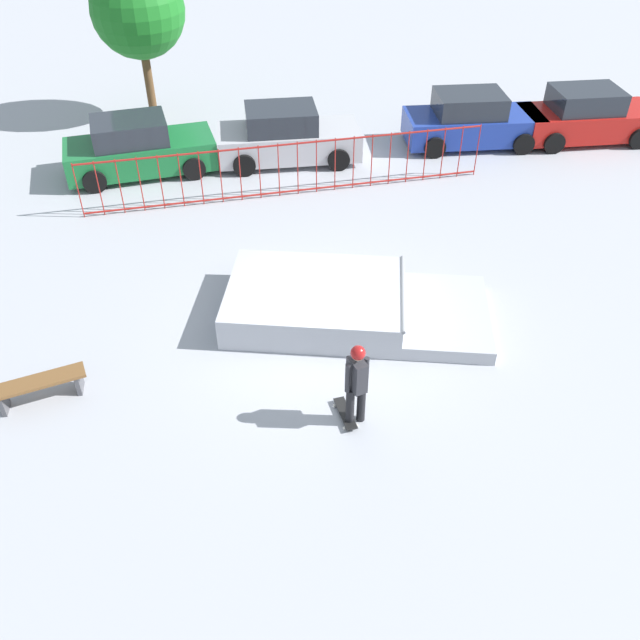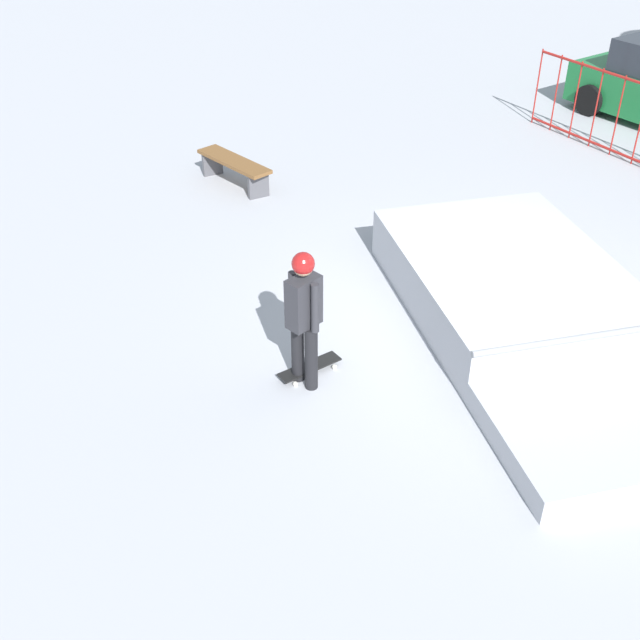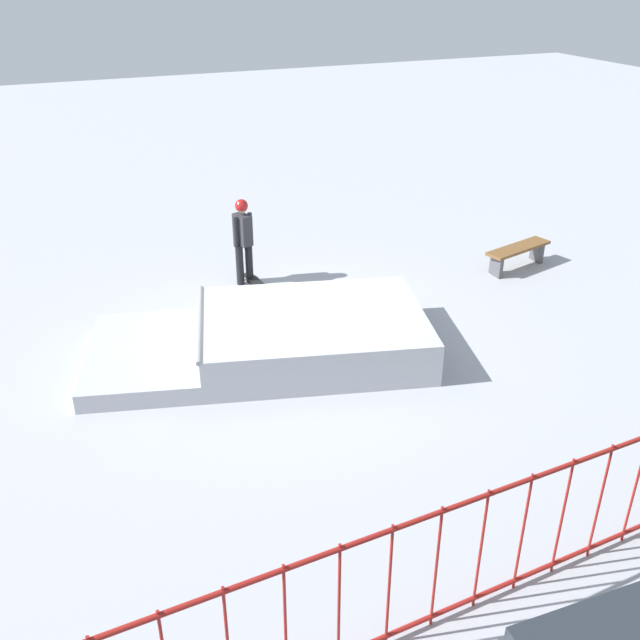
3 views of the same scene
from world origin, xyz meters
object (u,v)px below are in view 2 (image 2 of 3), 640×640
object	(u,v)px
skater	(304,311)
skateboard	(310,367)
park_bench	(234,166)
skate_ramp	(523,304)

from	to	relation	value
skater	skateboard	size ratio (longest dim) A/B	2.11
park_bench	skate_ramp	bearing A→B (deg)	14.85
skate_ramp	skater	world-z (taller)	skater
skate_ramp	skater	size ratio (longest dim) A/B	3.41
skateboard	park_bench	xyz separation A→B (m)	(-5.31, 1.34, 0.28)
skate_ramp	park_bench	world-z (taller)	skate_ramp
skateboard	park_bench	size ratio (longest dim) A/B	0.50
skater	skate_ramp	bearing A→B (deg)	158.29
skate_ramp	park_bench	xyz separation A→B (m)	(-5.72, -1.52, 0.04)
skateboard	park_bench	world-z (taller)	park_bench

